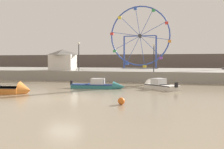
# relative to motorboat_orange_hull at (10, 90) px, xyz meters

# --- Properties ---
(ground_plane) EXTENTS (240.00, 240.00, 0.00)m
(ground_plane) POSITION_rel_motorboat_orange_hull_xyz_m (5.39, -1.45, -0.29)
(ground_plane) COLOR gray
(quay_promenade) EXTENTS (110.00, 18.39, 1.34)m
(quay_promenade) POSITION_rel_motorboat_orange_hull_xyz_m (5.39, 22.15, 0.38)
(quay_promenade) COLOR gray
(quay_promenade) RESTS_ON ground_plane
(distant_town_skyline) EXTENTS (140.00, 3.00, 4.40)m
(distant_town_skyline) POSITION_rel_motorboat_orange_hull_xyz_m (5.39, 46.93, 1.91)
(distant_town_skyline) COLOR #564C47
(distant_town_skyline) RESTS_ON ground_plane
(motorboat_orange_hull) EXTENTS (4.34, 2.19, 1.44)m
(motorboat_orange_hull) POSITION_rel_motorboat_orange_hull_xyz_m (0.00, 0.00, 0.00)
(motorboat_orange_hull) COLOR orange
(motorboat_orange_hull) RESTS_ON ground_plane
(motorboat_white_red_stripe) EXTENTS (4.08, 3.88, 1.48)m
(motorboat_white_red_stripe) POSITION_rel_motorboat_orange_hull_xyz_m (11.34, 6.58, 0.02)
(motorboat_white_red_stripe) COLOR silver
(motorboat_white_red_stripe) RESTS_ON ground_plane
(motorboat_teal_painted) EXTENTS (5.49, 1.36, 1.29)m
(motorboat_teal_painted) POSITION_rel_motorboat_orange_hull_xyz_m (6.17, 5.36, 0.01)
(motorboat_teal_painted) COLOR teal
(motorboat_teal_painted) RESTS_ON ground_plane
(ferris_wheel_blue_frame) EXTENTS (10.86, 1.20, 11.13)m
(ferris_wheel_blue_frame) POSITION_rel_motorboat_orange_hull_xyz_m (7.06, 26.75, 6.64)
(ferris_wheel_blue_frame) COLOR #334CA8
(ferris_wheel_blue_frame) RESTS_ON quay_promenade
(carnival_booth_white_ticket) EXTENTS (3.91, 2.98, 3.02)m
(carnival_booth_white_ticket) POSITION_rel_motorboat_orange_hull_xyz_m (-2.84, 15.98, 2.63)
(carnival_booth_white_ticket) COLOR silver
(carnival_booth_white_ticket) RESTS_ON quay_promenade
(promenade_lamp_near) EXTENTS (0.32, 0.32, 3.48)m
(promenade_lamp_near) POSITION_rel_motorboat_orange_hull_xyz_m (10.58, 13.42, 3.36)
(promenade_lamp_near) COLOR #2D2D33
(promenade_lamp_near) RESTS_ON quay_promenade
(promenade_lamp_far) EXTENTS (0.32, 0.32, 3.87)m
(promenade_lamp_far) POSITION_rel_motorboat_orange_hull_xyz_m (0.46, 14.01, 3.59)
(promenade_lamp_far) COLOR #2D2D33
(promenade_lamp_far) RESTS_ON quay_promenade
(mooring_buoy_orange) EXTENTS (0.44, 0.44, 0.44)m
(mooring_buoy_orange) POSITION_rel_motorboat_orange_hull_xyz_m (9.92, -2.95, -0.07)
(mooring_buoy_orange) COLOR orange
(mooring_buoy_orange) RESTS_ON ground_plane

